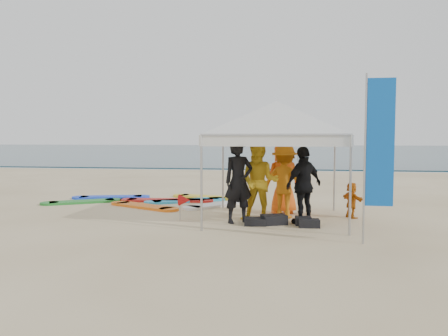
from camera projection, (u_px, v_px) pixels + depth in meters
name	position (u px, v px, depth m)	size (l,w,h in m)	color
ground	(157.00, 233.00, 9.22)	(120.00, 120.00, 0.00)	beige
ocean	(271.00, 150.00, 68.43)	(160.00, 84.00, 0.08)	#0C2633
shoreline_foam	(244.00, 170.00, 27.18)	(160.00, 1.20, 0.01)	silver
person_black_a	(239.00, 182.00, 10.22)	(0.71, 0.47, 1.95)	black
person_yellow	(260.00, 182.00, 10.38)	(0.93, 0.72, 1.91)	yellow
person_orange_a	(285.00, 181.00, 10.86)	(1.18, 0.68, 1.83)	orange
person_black_b	(304.00, 185.00, 10.12)	(1.06, 0.44, 1.81)	black
person_orange_b	(283.00, 178.00, 11.45)	(0.92, 0.60, 1.89)	#EF5B15
person_seated	(352.00, 200.00, 10.89)	(0.83, 0.26, 0.89)	#C56111
canopy_tent	(277.00, 102.00, 10.49)	(4.37, 4.37, 3.30)	#A5A5A8
feather_flag	(378.00, 145.00, 8.07)	(0.54, 0.04, 3.19)	#A5A5A8
marker_pennant	(185.00, 200.00, 10.52)	(0.28, 0.28, 0.64)	#A5A5A8
gear_pile	(281.00, 221.00, 9.99)	(1.72, 0.65, 0.22)	black
surfboard_spread	(160.00, 201.00, 13.58)	(5.96, 3.33, 0.07)	gold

